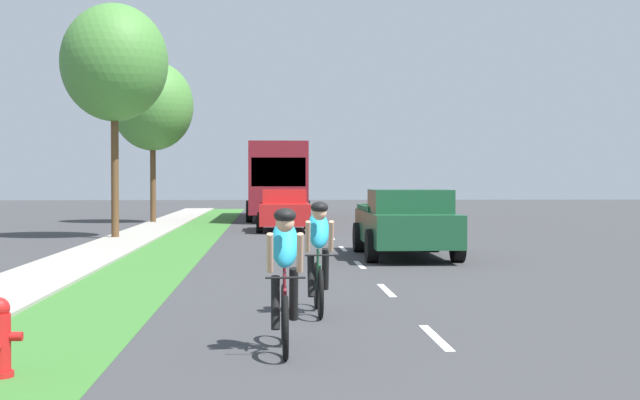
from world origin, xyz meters
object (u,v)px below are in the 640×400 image
object	(u,v)px
cyclist_trailing	(319,256)
street_tree_far	(153,106)
street_tree_near	(114,63)
sedan_red	(284,210)
bus_maroon	(277,177)
cyclist_lead	(285,278)
pickup_dark_green	(406,223)

from	to	relation	value
cyclist_trailing	street_tree_far	world-z (taller)	street_tree_far
cyclist_trailing	street_tree_far	size ratio (longest dim) A/B	0.25
street_tree_far	street_tree_near	bearing A→B (deg)	-89.42
street_tree_near	sedan_red	bearing A→B (deg)	37.34
sedan_red	bus_maroon	world-z (taller)	bus_maroon
sedan_red	street_tree_far	xyz separation A→B (m)	(-5.51, 6.20, 4.22)
cyclist_lead	street_tree_near	xyz separation A→B (m)	(-5.05, 19.41, 4.73)
bus_maroon	street_tree_far	size ratio (longest dim) A/B	1.68
sedan_red	cyclist_lead	bearing A→B (deg)	-90.85
cyclist_lead	sedan_red	bearing A→B (deg)	89.15
street_tree_near	street_tree_far	xyz separation A→B (m)	(-0.11, 10.32, -0.54)
street_tree_far	cyclist_lead	bearing A→B (deg)	-80.16
cyclist_trailing	sedan_red	world-z (taller)	cyclist_trailing
pickup_dark_green	sedan_red	size ratio (longest dim) A/B	1.19
pickup_dark_green	street_tree_near	size ratio (longest dim) A/B	0.69
cyclist_trailing	pickup_dark_green	bearing A→B (deg)	74.35
pickup_dark_green	bus_maroon	size ratio (longest dim) A/B	0.44
sedan_red	pickup_dark_green	bearing A→B (deg)	-76.47
cyclist_lead	street_tree_far	world-z (taller)	street_tree_far
cyclist_trailing	pickup_dark_green	world-z (taller)	pickup_dark_green
cyclist_lead	street_tree_near	world-z (taller)	street_tree_near
pickup_dark_green	street_tree_far	bearing A→B (deg)	115.07
pickup_dark_green	cyclist_trailing	bearing A→B (deg)	-105.65
sedan_red	street_tree_far	bearing A→B (deg)	131.61
bus_maroon	street_tree_near	world-z (taller)	street_tree_near
sedan_red	street_tree_far	distance (m)	9.31
cyclist_lead	pickup_dark_green	size ratio (longest dim) A/B	0.34
bus_maroon	cyclist_lead	bearing A→B (deg)	-90.32
cyclist_trailing	street_tree_far	bearing A→B (deg)	101.90
cyclist_lead	bus_maroon	xyz separation A→B (m)	(0.19, 33.97, 1.17)
pickup_dark_green	sedan_red	xyz separation A→B (m)	(-2.76, 11.47, -0.06)
sedan_red	street_tree_near	xyz separation A→B (m)	(-5.40, -4.12, 4.77)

